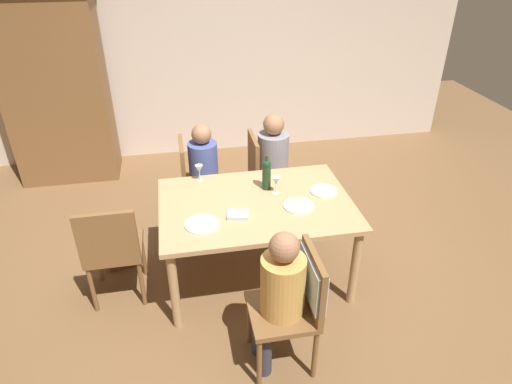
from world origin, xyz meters
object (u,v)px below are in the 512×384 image
person_woman_host (279,292)px  person_man_bearded (275,159)px  armoire_cabinet (56,88)px  dining_table (256,211)px  wine_glass_near_left (276,182)px  chair_far_left (195,177)px  chair_far_right (264,171)px  person_man_guest (206,168)px  dinner_plate_host (324,191)px  chair_left_end (112,247)px  dinner_plate_guest_right (202,224)px  chair_near (301,294)px  wine_bottle_tall_green (267,174)px  dinner_plate_guest_left (298,206)px  handbag (124,255)px  wine_glass_centre (199,170)px

person_woman_host → person_man_bearded: (0.40, 1.85, 0.02)m
armoire_cabinet → dining_table: armoire_cabinet is taller
person_man_bearded → wine_glass_near_left: person_man_bearded is taller
person_woman_host → person_man_bearded: person_man_bearded is taller
armoire_cabinet → chair_far_left: size_ratio=2.37×
chair_far_right → person_man_guest: (-0.59, 0.00, 0.10)m
dinner_plate_host → person_man_bearded: bearing=104.1°
chair_far_right → person_man_guest: bearing=-90.0°
chair_far_right → chair_left_end: same height
person_man_guest → dinner_plate_guest_right: size_ratio=4.23×
armoire_cabinet → chair_near: armoire_cabinet is taller
wine_bottle_tall_green → dinner_plate_guest_left: (0.19, -0.33, -0.14)m
chair_far_left → dining_table: bearing=25.3°
chair_far_left → handbag: size_ratio=3.29×
person_woman_host → person_man_bearded: 1.89m
chair_left_end → chair_near: bearing=-33.1°
chair_far_right → chair_far_left: (-0.70, 0.00, 0.00)m
wine_glass_near_left → dinner_plate_host: bearing=-8.6°
chair_near → person_man_guest: 1.90m
chair_left_end → wine_glass_near_left: (1.35, 0.21, 0.33)m
chair_left_end → wine_glass_centre: (0.74, 0.54, 0.33)m
chair_far_right → armoire_cabinet: bearing=-122.6°
dinner_plate_guest_left → handbag: size_ratio=0.87×
chair_far_left → wine_glass_centre: (0.02, -0.47, 0.33)m
chair_far_left → dinner_plate_guest_left: bearing=36.0°
chair_near → person_man_bearded: person_man_bearded is taller
wine_bottle_tall_green → wine_glass_centre: (-0.55, 0.25, -0.04)m
dining_table → dinner_plate_host: dinner_plate_host is taller
armoire_cabinet → wine_glass_near_left: bearing=-46.3°
chair_left_end → dinner_plate_host: chair_left_end is taller
chair_far_right → dinner_plate_guest_right: 1.38m
person_man_guest → dinner_plate_guest_right: (-0.13, -1.16, 0.13)m
wine_bottle_tall_green → handbag: (-1.29, 0.14, -0.79)m
chair_far_right → person_man_bearded: 0.17m
chair_left_end → dinner_plate_guest_right: chair_left_end is taller
armoire_cabinet → dinner_plate_guest_right: (1.42, -2.53, -0.33)m
chair_far_left → person_woman_host: person_woman_host is taller
dinner_plate_guest_right → handbag: dinner_plate_guest_right is taller
chair_near → dinner_plate_guest_right: 0.92m
person_man_bearded → wine_bottle_tall_green: bearing=-19.0°
person_woman_host → dinner_plate_guest_right: size_ratio=4.28×
dinner_plate_guest_left → dinner_plate_guest_right: same height
person_man_bearded → wine_glass_centre: 0.94m
person_man_guest → dinner_plate_guest_left: 1.24m
dining_table → wine_glass_near_left: 0.30m
chair_near → chair_left_end: bearing=56.9°
chair_far_right → wine_bottle_tall_green: (-0.13, -0.71, 0.37)m
wine_glass_near_left → wine_glass_centre: (-0.61, 0.33, 0.00)m
chair_far_left → chair_far_right: bearing=90.0°
chair_left_end → armoire_cabinet: bearing=106.8°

